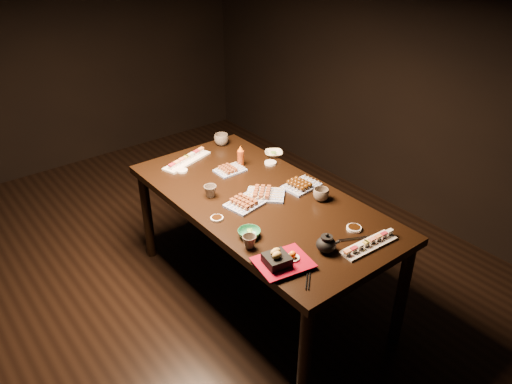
# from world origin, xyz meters

# --- Properties ---
(ground) EXTENTS (5.00, 5.00, 0.00)m
(ground) POSITION_xyz_m (0.00, 0.00, 0.00)
(ground) COLOR black
(ground) RESTS_ON ground
(dining_table) EXTENTS (1.20, 1.93, 0.75)m
(dining_table) POSITION_xyz_m (0.35, -0.25, 0.38)
(dining_table) COLOR black
(dining_table) RESTS_ON ground
(sushi_platter_near) EXTENTS (0.35, 0.11, 0.04)m
(sushi_platter_near) POSITION_xyz_m (0.48, -0.99, 0.77)
(sushi_platter_near) COLOR white
(sushi_platter_near) RESTS_ON dining_table
(sushi_platter_far) EXTENTS (0.41, 0.22, 0.05)m
(sushi_platter_far) POSITION_xyz_m (0.25, 0.47, 0.77)
(sushi_platter_far) COLOR white
(sushi_platter_far) RESTS_ON dining_table
(yakitori_plate_center) EXTENTS (0.26, 0.21, 0.06)m
(yakitori_plate_center) POSITION_xyz_m (0.23, -0.25, 0.78)
(yakitori_plate_center) COLOR #828EB6
(yakitori_plate_center) RESTS_ON dining_table
(yakitori_plate_right) EXTENTS (0.29, 0.29, 0.06)m
(yakitori_plate_right) POSITION_xyz_m (0.38, -0.24, 0.78)
(yakitori_plate_right) COLOR #828EB6
(yakitori_plate_right) RESTS_ON dining_table
(yakitori_plate_left) EXTENTS (0.20, 0.14, 0.05)m
(yakitori_plate_left) POSITION_xyz_m (0.40, 0.16, 0.77)
(yakitori_plate_left) COLOR #828EB6
(yakitori_plate_left) RESTS_ON dining_table
(tsukune_plate) EXTENTS (0.24, 0.18, 0.06)m
(tsukune_plate) POSITION_xyz_m (0.64, -0.30, 0.78)
(tsukune_plate) COLOR #828EB6
(tsukune_plate) RESTS_ON dining_table
(edamame_bowl_green) EXTENTS (0.17, 0.17, 0.04)m
(edamame_bowl_green) POSITION_xyz_m (0.04, -0.53, 0.77)
(edamame_bowl_green) COLOR #287B52
(edamame_bowl_green) RESTS_ON dining_table
(edamame_bowl_cream) EXTENTS (0.18, 0.18, 0.03)m
(edamame_bowl_cream) POSITION_xyz_m (0.79, 0.17, 0.77)
(edamame_bowl_cream) COLOR beige
(edamame_bowl_cream) RESTS_ON dining_table
(tempura_tray) EXTENTS (0.31, 0.27, 0.10)m
(tempura_tray) POSITION_xyz_m (0.02, -0.83, 0.80)
(tempura_tray) COLOR black
(tempura_tray) RESTS_ON dining_table
(teacup_near_left) EXTENTS (0.08, 0.08, 0.07)m
(teacup_near_left) POSITION_xyz_m (-0.02, -0.61, 0.79)
(teacup_near_left) COLOR brown
(teacup_near_left) RESTS_ON dining_table
(teacup_mid_right) EXTENTS (0.10, 0.10, 0.08)m
(teacup_mid_right) POSITION_xyz_m (0.62, -0.49, 0.79)
(teacup_mid_right) COLOR brown
(teacup_mid_right) RESTS_ON dining_table
(teacup_far_left) EXTENTS (0.09, 0.09, 0.07)m
(teacup_far_left) POSITION_xyz_m (0.11, -0.04, 0.79)
(teacup_far_left) COLOR brown
(teacup_far_left) RESTS_ON dining_table
(teacup_far_right) EXTENTS (0.11, 0.11, 0.08)m
(teacup_far_right) POSITION_xyz_m (0.61, 0.55, 0.79)
(teacup_far_right) COLOR brown
(teacup_far_right) RESTS_ON dining_table
(teapot) EXTENTS (0.17, 0.17, 0.11)m
(teapot) POSITION_xyz_m (0.27, -0.88, 0.80)
(teapot) COLOR black
(teapot) RESTS_ON dining_table
(condiment_bottle) EXTENTS (0.06, 0.06, 0.15)m
(condiment_bottle) POSITION_xyz_m (0.52, 0.19, 0.82)
(condiment_bottle) COLOR maroon
(condiment_bottle) RESTS_ON dining_table
(sauce_dish_west) EXTENTS (0.09, 0.09, 0.01)m
(sauce_dish_west) POSITION_xyz_m (-0.00, -0.28, 0.76)
(sauce_dish_west) COLOR white
(sauce_dish_west) RESTS_ON dining_table
(sauce_dish_east) EXTENTS (0.11, 0.11, 0.01)m
(sauce_dish_east) POSITION_xyz_m (0.69, 0.08, 0.76)
(sauce_dish_east) COLOR white
(sauce_dish_east) RESTS_ON dining_table
(sauce_dish_se) EXTENTS (0.10, 0.10, 0.01)m
(sauce_dish_se) POSITION_xyz_m (0.54, -0.83, 0.76)
(sauce_dish_se) COLOR white
(sauce_dish_se) RESTS_ON dining_table
(sauce_dish_nw) EXTENTS (0.08, 0.08, 0.01)m
(sauce_dish_nw) POSITION_xyz_m (0.15, 0.36, 0.76)
(sauce_dish_nw) COLOR white
(sauce_dish_nw) RESTS_ON dining_table
(chopsticks_near) EXTENTS (0.18, 0.17, 0.01)m
(chopsticks_near) POSITION_xyz_m (0.07, -0.96, 0.75)
(chopsticks_near) COLOR black
(chopsticks_near) RESTS_ON dining_table
(chopsticks_se) EXTENTS (0.20, 0.11, 0.01)m
(chopsticks_se) POSITION_xyz_m (0.48, -0.91, 0.75)
(chopsticks_se) COLOR black
(chopsticks_se) RESTS_ON dining_table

